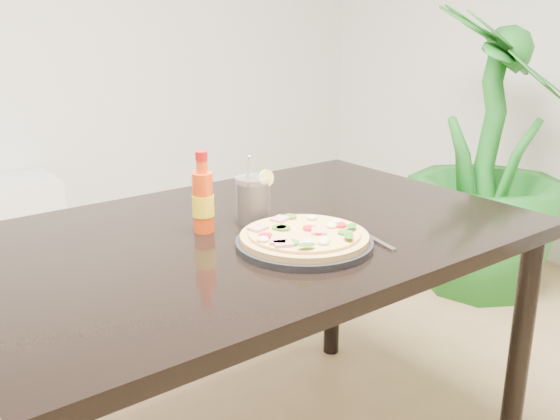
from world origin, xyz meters
TOP-DOWN VIEW (x-y plane):
  - dining_table at (-0.19, 0.19)m, footprint 1.40×0.90m
  - plate at (-0.16, 0.01)m, footprint 0.32×0.32m
  - pizza at (-0.16, 0.01)m, footprint 0.30×0.30m
  - hot_sauce_bottle at (-0.29, 0.25)m, footprint 0.06×0.06m
  - cola_cup at (-0.15, 0.24)m, footprint 0.10×0.09m
  - fork at (-0.00, -0.04)m, footprint 0.05×0.19m
  - houseplant at (1.43, 0.61)m, footprint 1.03×1.03m
  - plant_pot at (1.43, 0.61)m, footprint 0.28×0.28m

SIDE VIEW (x-z plane):
  - plant_pot at x=1.43m, z-range 0.00..0.22m
  - houseplant at x=1.43m, z-range 0.00..1.31m
  - dining_table at x=-0.19m, z-range 0.29..1.04m
  - fork at x=0.00m, z-range 0.75..0.76m
  - plate at x=-0.16m, z-range 0.75..0.77m
  - pizza at x=-0.16m, z-range 0.76..0.79m
  - cola_cup at x=-0.15m, z-range 0.72..0.90m
  - hot_sauce_bottle at x=-0.29m, z-range 0.73..0.93m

